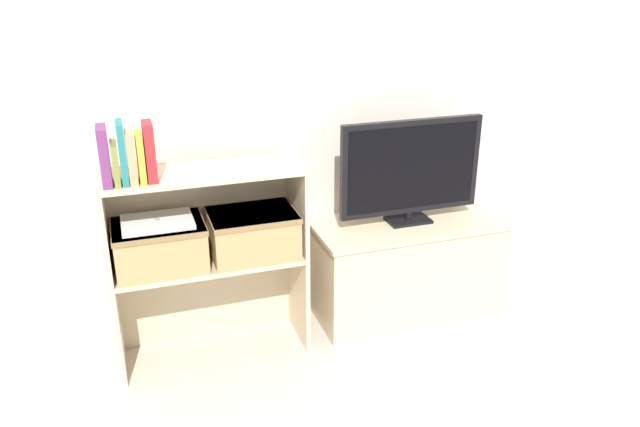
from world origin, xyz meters
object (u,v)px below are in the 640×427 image
Objects in this scene: book_plum at (104,156)px; book_olive at (115,163)px; book_teal at (122,153)px; storage_basket_right at (253,232)px; storage_basket_left at (160,244)px; tv_stand at (405,266)px; book_mustard at (141,158)px; book_tan at (131,157)px; laptop at (157,222)px; book_crimson at (150,152)px; tv at (411,169)px.

book_plum reaches higher than book_olive.
book_teal is 0.69m from storage_basket_right.
storage_basket_right is at bearing 5.81° from book_teal.
storage_basket_left and storage_basket_right have the same top height.
tv_stand is 1.50m from book_mustard.
book_tan is 0.65m from storage_basket_right.
book_teal is at bearing -153.97° from laptop.
storage_basket_right is (-0.83, -0.07, 0.35)m from tv_stand.
book_tan reaches higher than storage_basket_right.
book_mustard is at bearing -127.63° from laptop.
book_tan is 0.33m from laptop.
book_plum is at bearing 180.00° from book_crimson.
book_olive is at bearing 180.00° from book_teal.
tv is at bearing 3.24° from storage_basket_left.
book_mustard is 0.66× the size of laptop.
laptop reaches higher than storage_basket_left.
book_teal is at bearing 180.00° from book_tan.
storage_basket_left is (0.14, 0.05, -0.40)m from book_olive.
book_teal is at bearing -153.97° from storage_basket_left.
book_crimson is 0.80× the size of laptop.
book_plum reaches higher than book_mustard.
book_plum is at bearing -174.86° from storage_basket_right.
book_plum is at bearing 180.00° from book_tan.
tv_stand is at bearing 4.97° from storage_basket_right.
book_plum is at bearing 180.00° from book_teal.
tv is at bearing 5.68° from book_crimson.
tv_stand is 4.67× the size of book_tan.
book_plum is at bearing -174.96° from tv_stand.
storage_basket_right is 0.43m from laptop.
book_plum is 1.20× the size of book_mustard.
storage_basket_left is at bearing 34.72° from book_tan.
book_teal reaches higher than storage_basket_right.
tv is 3.53× the size of book_tan.
book_tan reaches higher than tv.
storage_basket_left is at bearing 20.88° from book_olive.
book_plum is at bearing 180.00° from book_olive.
storage_basket_left is at bearing 16.64° from book_plum.
book_crimson reaches higher than laptop.
storage_basket_left is at bearing 86.32° from book_crimson.
storage_basket_left is (0.11, 0.05, -0.44)m from book_teal.
book_mustard is (0.07, 0.00, -0.03)m from book_teal.
book_mustard is (-1.29, -0.13, 0.76)m from tv_stand.
tv_stand is 2.48× the size of storage_basket_right.
tv_stand is 0.54m from tv.
book_plum is 0.18m from book_crimson.
book_olive is 0.82× the size of book_tan.
storage_basket_left is at bearing 180.00° from storage_basket_right.
book_tan reaches higher than storage_basket_left.
tv_stand is 3.24× the size of laptop.
tv_stand is 1.54m from book_tan.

